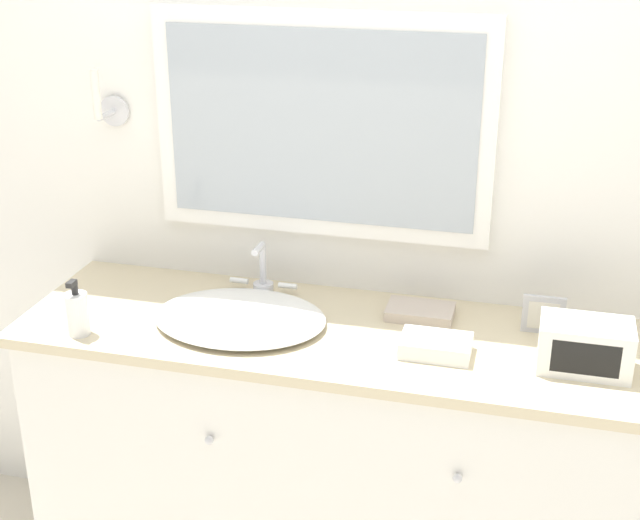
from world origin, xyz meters
TOP-DOWN VIEW (x-y plane):
  - wall_back at (-0.00, 0.61)m, footprint 8.00×0.18m
  - vanity_counter at (0.00, 0.30)m, footprint 1.84×0.56m
  - sink_basin at (-0.31, 0.28)m, footprint 0.48×0.43m
  - soap_bottle at (-0.71, 0.11)m, footprint 0.06×0.06m
  - appliance_box at (0.59, 0.25)m, footprint 0.22×0.14m
  - picture_frame at (0.49, 0.42)m, footprint 0.11×0.01m
  - hand_towel_near_sink at (0.23, 0.24)m, footprint 0.18×0.12m
  - hand_towel_far_corner at (0.16, 0.44)m, footprint 0.19×0.12m

SIDE VIEW (x-z plane):
  - vanity_counter at x=0.00m, z-range 0.00..0.91m
  - hand_towel_far_corner at x=0.16m, z-range 0.91..0.94m
  - sink_basin at x=-0.31m, z-range 0.85..1.01m
  - hand_towel_near_sink at x=0.23m, z-range 0.91..0.96m
  - picture_frame at x=0.49m, z-range 0.91..1.02m
  - soap_bottle at x=-0.71m, z-range 0.90..1.06m
  - appliance_box at x=0.59m, z-range 0.91..1.04m
  - wall_back at x=0.00m, z-range 0.00..2.55m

